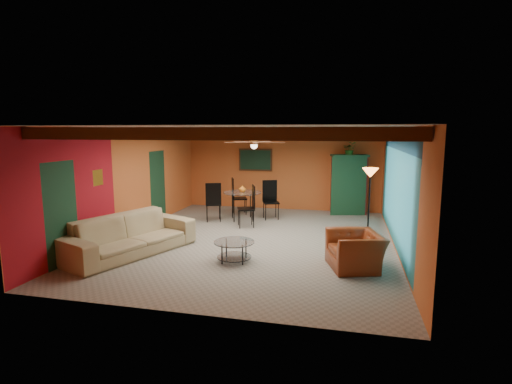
% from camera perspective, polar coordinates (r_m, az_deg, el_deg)
% --- Properties ---
extents(room, '(6.52, 8.01, 2.71)m').
position_cam_1_polar(room, '(9.37, -0.12, 7.26)').
color(room, gray).
rests_on(room, ground).
extents(sofa, '(2.11, 3.07, 0.84)m').
position_cam_1_polar(sofa, '(8.89, -17.77, -5.93)').
color(sofa, tan).
rests_on(sofa, ground).
extents(armchair, '(1.21, 1.29, 0.69)m').
position_cam_1_polar(armchair, '(7.88, 14.17, -8.21)').
color(armchair, maroon).
rests_on(armchair, ground).
extents(coffee_table, '(0.90, 0.90, 0.42)m').
position_cam_1_polar(coffee_table, '(8.07, -3.17, -8.54)').
color(coffee_table, white).
rests_on(coffee_table, ground).
extents(dining_table, '(2.89, 2.89, 1.16)m').
position_cam_1_polar(dining_table, '(11.64, -1.98, -1.25)').
color(dining_table, silver).
rests_on(dining_table, ground).
extents(armoire, '(1.13, 0.74, 1.83)m').
position_cam_1_polar(armoire, '(12.82, 13.26, 0.96)').
color(armoire, maroon).
rests_on(armoire, ground).
extents(floor_lamp, '(0.47, 0.47, 1.81)m').
position_cam_1_polar(floor_lamp, '(9.30, 16.01, -2.13)').
color(floor_lamp, black).
rests_on(floor_lamp, ground).
extents(ceiling_fan, '(1.50, 1.50, 0.44)m').
position_cam_1_polar(ceiling_fan, '(9.26, -0.28, 7.23)').
color(ceiling_fan, '#472614').
rests_on(ceiling_fan, ceiling).
extents(painting, '(1.05, 0.03, 0.65)m').
position_cam_1_polar(painting, '(13.35, -0.09, 4.68)').
color(painting, black).
rests_on(painting, wall_back).
extents(potted_plant, '(0.41, 0.36, 0.46)m').
position_cam_1_polar(potted_plant, '(12.72, 13.44, 6.06)').
color(potted_plant, '#26661E').
rests_on(potted_plant, armoire).
extents(vase, '(0.22, 0.22, 0.21)m').
position_cam_1_polar(vase, '(11.54, -2.00, 2.09)').
color(vase, orange).
rests_on(vase, dining_table).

